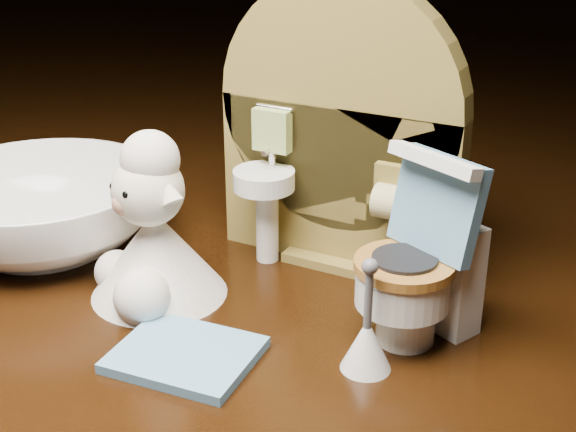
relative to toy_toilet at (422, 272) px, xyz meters
The scene contains 6 objects.
backdrop_panel 0.09m from the toy_toilet, 142.01° to the left, with size 0.13×0.05×0.15m.
toy_toilet is the anchor object (origin of this frame).
bath_mat 0.11m from the toy_toilet, 140.72° to the right, with size 0.06×0.05×0.00m, color #5D91B8.
toilet_brush 0.04m from the toy_toilet, 105.99° to the right, with size 0.02×0.02×0.05m.
plush_lamb 0.13m from the toy_toilet, 168.11° to the right, with size 0.07×0.07×0.09m.
ceramic_bowl 0.22m from the toy_toilet, behind, with size 0.13×0.13×0.04m, color white.
Camera 1 is at (0.16, -0.29, 0.20)m, focal length 50.00 mm.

